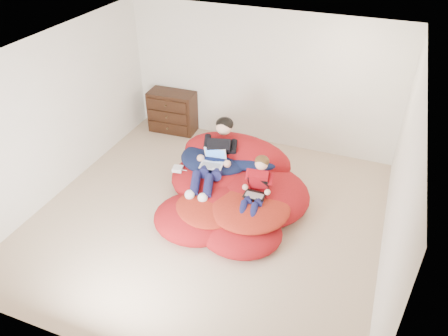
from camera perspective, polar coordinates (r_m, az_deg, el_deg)
room_shell at (r=6.52m, az=-2.15°, el=-4.89°), size 5.10×5.10×2.77m
dresser at (r=8.78m, az=-6.73°, el=7.32°), size 0.93×0.54×0.82m
beanbag_pile at (r=6.79m, az=1.15°, el=-2.67°), size 2.30×2.36×0.90m
cream_pillow at (r=7.33m, az=-0.59°, el=3.75°), size 0.41×0.26×0.26m
older_boy at (r=6.80m, az=-1.05°, el=2.00°), size 0.48×1.35×0.81m
younger_boy at (r=6.25m, az=4.30°, el=-2.23°), size 0.32×0.90×0.67m
laptop_white at (r=6.74m, az=-1.43°, el=1.07°), size 0.38×0.38×0.24m
laptop_black at (r=6.28m, az=4.22°, el=-2.86°), size 0.30×0.31×0.21m
power_adapter at (r=6.98m, az=-6.06°, el=-0.10°), size 0.18×0.18×0.06m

